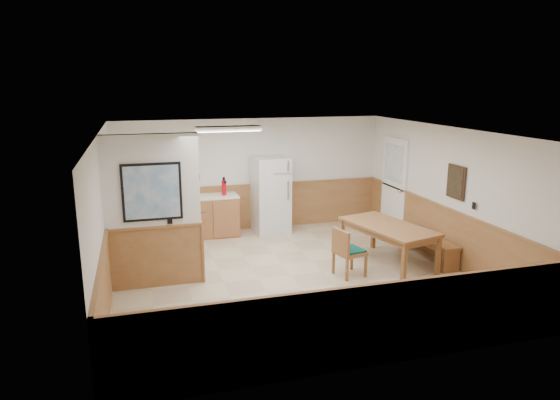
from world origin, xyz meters
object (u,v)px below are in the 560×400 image
object	(u,v)px
dining_table	(388,230)
dining_bench	(427,241)
refrigerator	(271,195)
fire_extinguisher	(224,187)
soap_bottle	(157,193)
dining_chair	(346,249)

from	to	relation	value
dining_table	dining_bench	distance (m)	0.93
refrigerator	dining_bench	distance (m)	3.51
fire_extinguisher	soap_bottle	distance (m)	1.41
dining_table	fire_extinguisher	distance (m)	3.66
refrigerator	dining_bench	world-z (taller)	refrigerator
dining_bench	fire_extinguisher	bearing A→B (deg)	141.75
dining_bench	soap_bottle	world-z (taller)	soap_bottle
dining_table	soap_bottle	xyz separation A→B (m)	(-3.96, 2.66, 0.35)
dining_table	dining_chair	xyz separation A→B (m)	(-0.97, -0.33, -0.16)
refrigerator	fire_extinguisher	xyz separation A→B (m)	(-1.04, 0.00, 0.23)
dining_table	dining_chair	distance (m)	1.03
fire_extinguisher	soap_bottle	world-z (taller)	fire_extinguisher
soap_bottle	dining_chair	bearing A→B (deg)	-45.00
dining_chair	soap_bottle	xyz separation A→B (m)	(-2.99, 2.99, 0.51)
dining_bench	dining_chair	xyz separation A→B (m)	(-1.84, -0.40, 0.15)
refrigerator	dining_bench	size ratio (longest dim) A/B	1.06
dining_bench	fire_extinguisher	distance (m)	4.32
dining_bench	soap_bottle	xyz separation A→B (m)	(-4.83, 2.60, 0.67)
refrigerator	dining_chair	bearing A→B (deg)	-83.26
dining_chair	fire_extinguisher	size ratio (longest dim) A/B	2.14
dining_bench	fire_extinguisher	world-z (taller)	fire_extinguisher
dining_bench	dining_table	bearing A→B (deg)	-177.31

